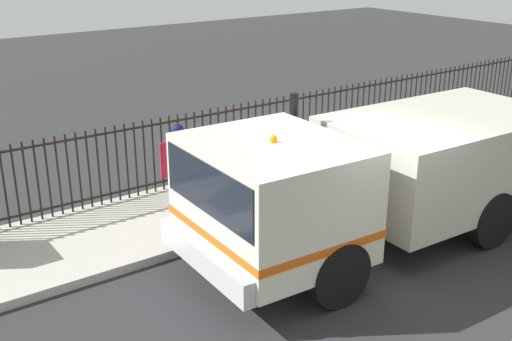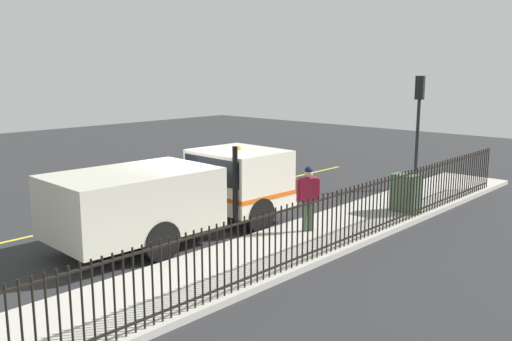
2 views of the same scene
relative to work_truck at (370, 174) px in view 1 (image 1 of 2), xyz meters
name	(u,v)px [view 1 (image 1 of 2)]	position (x,y,z in m)	size (l,w,h in m)	color
ground_plane	(368,264)	(-0.48, 0.43, -1.26)	(54.14, 54.14, 0.00)	#2B2B2D
sidewalk_slab	(250,196)	(2.70, 0.43, -1.19)	(2.53, 24.61, 0.14)	#B7B2A8
work_truck	(370,174)	(0.00, 0.00, 0.00)	(2.71, 6.84, 2.44)	silver
worker_standing	(179,162)	(2.36, 2.14, -0.05)	(0.48, 0.53, 1.75)	maroon
iron_fence	(219,142)	(3.81, 0.43, -0.38)	(0.04, 20.95, 1.46)	black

